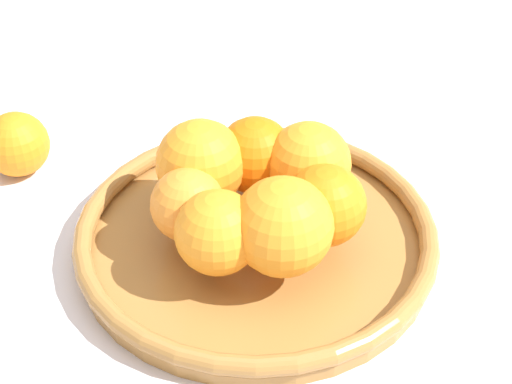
% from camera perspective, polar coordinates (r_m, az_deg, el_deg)
% --- Properties ---
extents(ground_plane, '(4.00, 4.00, 0.00)m').
position_cam_1_polar(ground_plane, '(0.78, 0.00, -3.88)').
color(ground_plane, silver).
extents(fruit_bowl, '(0.33, 0.33, 0.03)m').
position_cam_1_polar(fruit_bowl, '(0.77, 0.00, -3.04)').
color(fruit_bowl, '#A57238').
rests_on(fruit_bowl, ground_plane).
extents(orange_pile, '(0.19, 0.18, 0.08)m').
position_cam_1_polar(orange_pile, '(0.73, 0.05, 0.05)').
color(orange_pile, orange).
rests_on(orange_pile, fruit_bowl).
extents(stray_orange, '(0.07, 0.07, 0.07)m').
position_cam_1_polar(stray_orange, '(0.88, -15.66, 3.09)').
color(stray_orange, orange).
rests_on(stray_orange, ground_plane).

